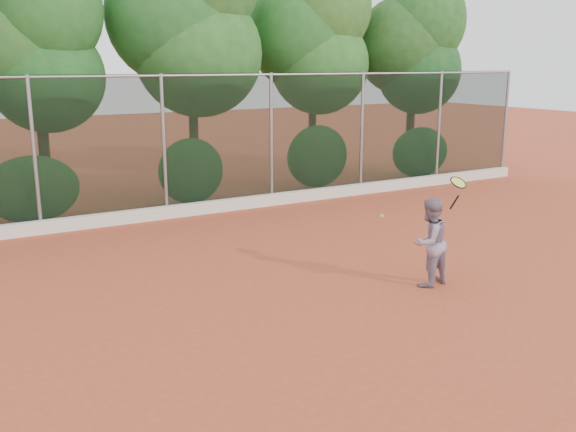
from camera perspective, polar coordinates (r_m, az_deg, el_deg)
ground at (r=10.31m, az=2.84°, el=-7.90°), size 80.00×80.00×0.00m
concrete_curb at (r=16.16m, az=-10.50°, el=0.36°), size 24.00×0.20×0.30m
tennis_player at (r=11.22m, az=12.44°, el=-2.29°), size 0.83×0.70×1.54m
chainlink_fence at (r=16.03m, az=-10.98°, el=6.45°), size 24.09×0.09×3.50m
foliage_backdrop at (r=17.66m, az=-15.33°, el=15.12°), size 23.70×3.63×7.55m
tennis_racket at (r=11.17m, az=14.86°, el=2.70°), size 0.32×0.30×0.58m
tennis_ball_in_flight at (r=10.35m, az=8.34°, el=-0.01°), size 0.07×0.07×0.07m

